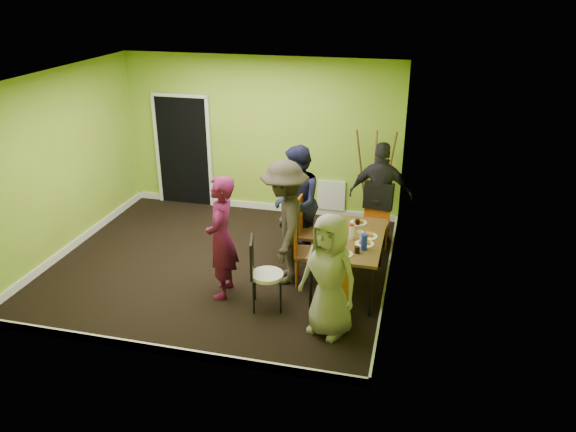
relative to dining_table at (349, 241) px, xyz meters
name	(u,v)px	position (x,y,z in m)	size (l,w,h in m)	color
ground	(221,264)	(-1.95, 0.17, -0.70)	(5.00, 5.00, 0.00)	black
room_walls	(217,203)	(-1.98, 0.21, 0.29)	(5.04, 4.54, 2.82)	#95AE2C
dining_table	(349,241)	(0.00, 0.00, 0.00)	(0.90, 1.50, 0.75)	black
chair_left_far	(307,227)	(-0.70, 0.51, -0.09)	(0.47, 0.47, 1.07)	#D66314
chair_left_near	(304,247)	(-0.62, -0.07, -0.12)	(0.48, 0.48, 1.02)	#D66314
chair_back_end	(377,203)	(0.25, 1.29, 0.07)	(0.51, 0.58, 1.09)	#D66314
chair_front_end	(334,290)	(-0.04, -0.97, -0.21)	(0.46, 0.46, 0.86)	#D66314
chair_bentwood	(262,270)	(-1.02, -0.80, -0.15)	(0.47, 0.46, 0.98)	black
easel	(374,179)	(0.11, 2.19, 0.15)	(0.69, 0.65, 1.72)	brown
plate_near_left	(331,224)	(-0.32, 0.36, 0.06)	(0.24, 0.24, 0.01)	white
plate_near_right	(326,249)	(-0.25, -0.42, 0.06)	(0.25, 0.25, 0.01)	white
plate_far_back	(358,223)	(0.06, 0.52, 0.06)	(0.24, 0.24, 0.01)	white
plate_far_front	(344,254)	(0.00, -0.52, 0.06)	(0.24, 0.24, 0.01)	white
plate_wall_back	(368,236)	(0.24, 0.09, 0.06)	(0.26, 0.26, 0.01)	white
plate_wall_front	(364,244)	(0.22, -0.15, 0.06)	(0.25, 0.25, 0.01)	white
thermos	(352,232)	(0.03, -0.04, 0.15)	(0.07, 0.07, 0.20)	white
blue_bottle	(364,242)	(0.23, -0.32, 0.17)	(0.08, 0.08, 0.22)	#1627AA
orange_bottle	(344,228)	(-0.11, 0.22, 0.09)	(0.04, 0.04, 0.07)	#D66314
glass_mid	(337,226)	(-0.21, 0.23, 0.10)	(0.06, 0.06, 0.10)	black
glass_back	(357,222)	(0.05, 0.44, 0.10)	(0.07, 0.07, 0.09)	black
glass_front	(357,250)	(0.16, -0.43, 0.10)	(0.07, 0.07, 0.08)	black
cup_a	(337,239)	(-0.13, -0.20, 0.11)	(0.14, 0.14, 0.11)	white
cup_b	(360,234)	(0.14, 0.06, 0.10)	(0.09, 0.09, 0.08)	white
person_standing	(221,238)	(-1.62, -0.62, 0.16)	(0.62, 0.41, 1.70)	#580F36
person_left_far	(297,203)	(-0.91, 0.74, 0.18)	(0.85, 0.66, 1.76)	#161737
person_left_near	(285,223)	(-0.90, -0.04, 0.20)	(1.15, 0.66, 1.78)	#2C261D
person_back_end	(381,195)	(0.29, 1.44, 0.16)	(1.00, 0.42, 1.71)	black
person_front_end	(330,276)	(-0.08, -1.15, 0.08)	(0.76, 0.49, 1.56)	gray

